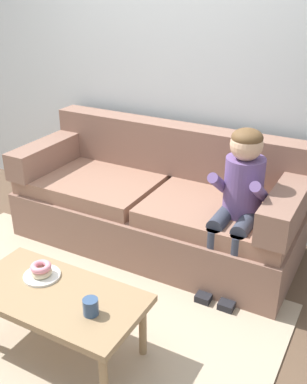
{
  "coord_description": "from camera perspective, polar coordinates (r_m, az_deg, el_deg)",
  "views": [
    {
      "loc": [
        1.59,
        -1.92,
        1.94
      ],
      "look_at": [
        0.3,
        0.45,
        0.65
      ],
      "focal_mm": 41.95,
      "sensor_mm": 36.0,
      "label": 1
    }
  ],
  "objects": [
    {
      "name": "mug",
      "position": [
        2.35,
        -7.99,
        -14.24
      ],
      "size": [
        0.08,
        0.08,
        0.09
      ],
      "primitive_type": "cylinder",
      "color": "#334C72",
      "rests_on": "coffee_table"
    },
    {
      "name": "donut",
      "position": [
        2.66,
        -14.05,
        -9.84
      ],
      "size": [
        0.16,
        0.16,
        0.04
      ],
      "primitive_type": "torus",
      "rotation": [
        0.0,
        0.0,
        0.4
      ],
      "color": "beige",
      "rests_on": "plate"
    },
    {
      "name": "plate",
      "position": [
        2.68,
        -13.99,
        -10.28
      ],
      "size": [
        0.21,
        0.21,
        0.01
      ],
      "primitive_type": "cylinder",
      "color": "white",
      "rests_on": "coffee_table"
    },
    {
      "name": "coffee_table",
      "position": [
        2.57,
        -12.31,
        -13.21
      ],
      "size": [
        0.99,
        0.5,
        0.4
      ],
      "color": "#937551",
      "rests_on": "ground"
    },
    {
      "name": "toy_controller",
      "position": [
        3.35,
        -14.89,
        -10.42
      ],
      "size": [
        0.23,
        0.09,
        0.05
      ],
      "rotation": [
        0.0,
        0.0,
        -0.44
      ],
      "color": "#339E56",
      "rests_on": "ground"
    },
    {
      "name": "couch",
      "position": [
        3.52,
        0.55,
        -1.63
      ],
      "size": [
        2.19,
        0.9,
        0.9
      ],
      "color": "#846051",
      "rests_on": "ground"
    },
    {
      "name": "area_rug",
      "position": [
        3.01,
        -11.79,
        -15.11
      ],
      "size": [
        2.67,
        1.67,
        0.01
      ],
      "primitive_type": "cube",
      "color": "tan",
      "rests_on": "ground"
    },
    {
      "name": "donut_second",
      "position": [
        2.64,
        -14.13,
        -9.2
      ],
      "size": [
        0.17,
        0.17,
        0.04
      ],
      "primitive_type": "torus",
      "rotation": [
        0.0,
        0.0,
        0.65
      ],
      "color": "pink",
      "rests_on": "donut"
    },
    {
      "name": "person_child",
      "position": [
        2.96,
        10.85,
        -0.36
      ],
      "size": [
        0.34,
        0.58,
        1.1
      ],
      "color": "#664C84",
      "rests_on": "ground"
    },
    {
      "name": "ground",
      "position": [
        3.16,
        -8.85,
        -12.71
      ],
      "size": [
        10.0,
        10.0,
        0.0
      ],
      "primitive_type": "plane",
      "color": "brown"
    },
    {
      "name": "wall_back",
      "position": [
        3.72,
        3.15,
        17.16
      ],
      "size": [
        8.0,
        0.1,
        2.8
      ],
      "primitive_type": "cube",
      "color": "silver",
      "rests_on": "ground"
    }
  ]
}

